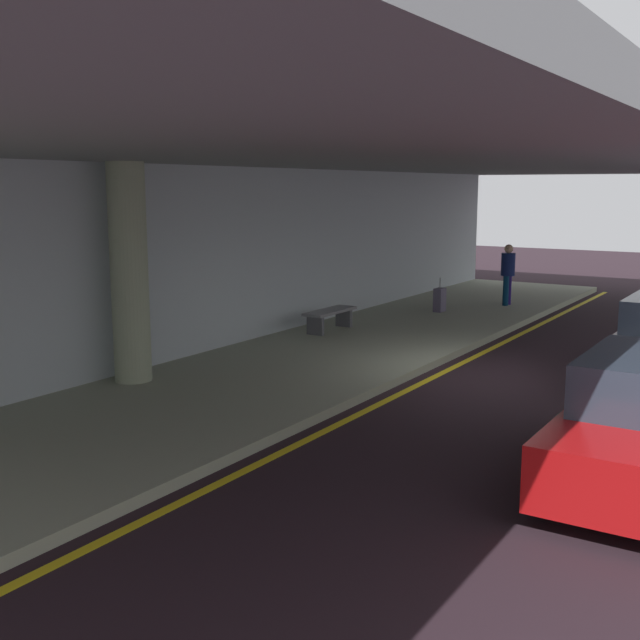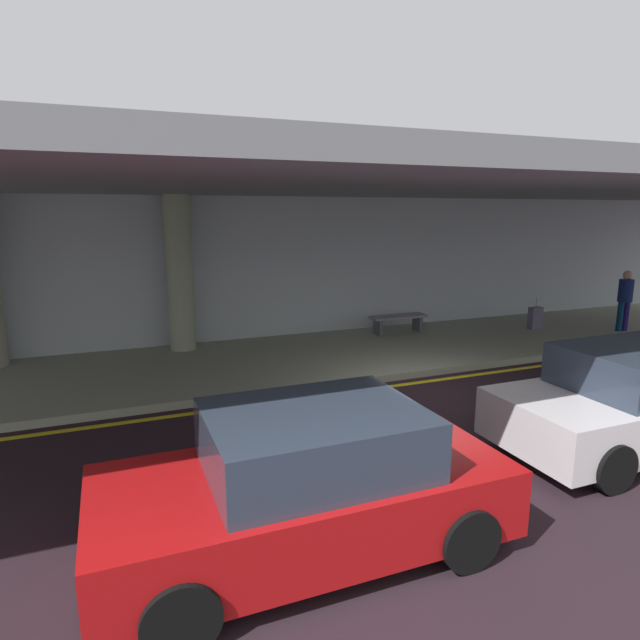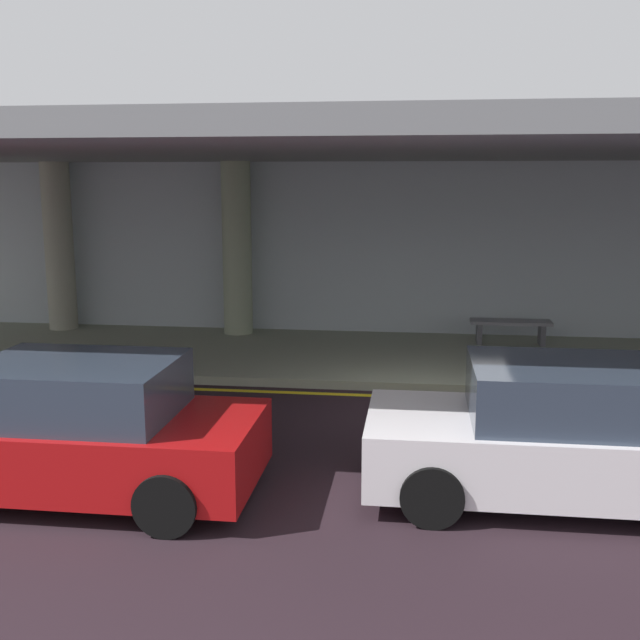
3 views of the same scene
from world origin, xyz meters
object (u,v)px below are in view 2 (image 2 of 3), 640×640
Objects in this scene: support_column_center at (180,274)px; traveler_with_luggage at (625,297)px; suitcase_upright_primary at (535,318)px; car_red at (308,485)px; car_white at (633,400)px; bench_metal at (398,320)px.

traveler_with_luggage is (11.64, -2.51, -0.86)m from support_column_center.
car_red is at bearing -130.79° from suitcase_upright_primary.
traveler_with_luggage is 1.87× the size of suitcase_upright_primary.
suitcase_upright_primary is at bearing 35.35° from car_red.
traveler_with_luggage reaches higher than car_white.
bench_metal is (0.32, 7.29, -0.21)m from car_white.
car_white is 7.30m from bench_metal.
car_white is 2.56× the size of bench_metal.
car_white is 4.56× the size of suitcase_upright_primary.
car_white is at bearing -54.99° from support_column_center.
car_red is 2.56× the size of bench_metal.
car_white reaches higher than suitcase_upright_primary.
support_column_center reaches higher than car_red.
suitcase_upright_primary is at bearing -8.32° from support_column_center.
traveler_with_luggage is (6.25, 5.19, 0.40)m from car_white.
car_red is at bearing 83.87° from traveler_with_luggage.
car_red is 12.85m from traveler_with_luggage.
support_column_center is 11.94m from traveler_with_luggage.
car_white is at bearing -110.29° from suitcase_upright_primary.
bench_metal is at bearing 37.90° from traveler_with_luggage.
support_column_center is at bearing 45.28° from traveler_with_luggage.
car_red is at bearing -125.46° from bench_metal.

